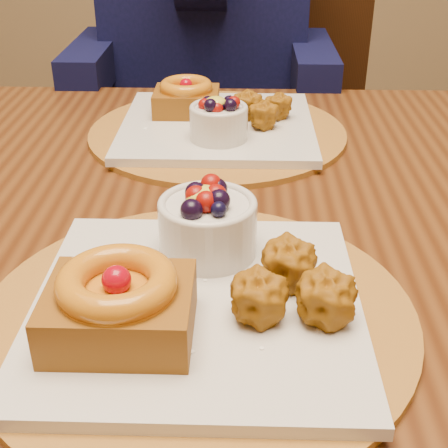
{
  "coord_description": "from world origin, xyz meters",
  "views": [
    {
      "loc": [
        0.07,
        -0.6,
        1.09
      ],
      "look_at": [
        0.06,
        -0.12,
        0.82
      ],
      "focal_mm": 50.0,
      "sensor_mm": 36.0,
      "label": 1
    }
  ],
  "objects_px": {
    "chair_far": "(271,135)",
    "dining_table": "(211,258)",
    "place_setting_near": "(194,289)",
    "place_setting_far": "(216,122)"
  },
  "relations": [
    {
      "from": "place_setting_near",
      "to": "chair_far",
      "type": "xyz_separation_m",
      "value": [
        0.11,
        0.97,
        -0.23
      ]
    },
    {
      "from": "place_setting_near",
      "to": "chair_far",
      "type": "height_order",
      "value": "chair_far"
    },
    {
      "from": "place_setting_far",
      "to": "chair_far",
      "type": "distance_m",
      "value": 0.6
    },
    {
      "from": "chair_far",
      "to": "dining_table",
      "type": "bearing_deg",
      "value": -99.53
    },
    {
      "from": "place_setting_near",
      "to": "chair_far",
      "type": "relative_size",
      "value": 0.38
    },
    {
      "from": "dining_table",
      "to": "place_setting_near",
      "type": "bearing_deg",
      "value": -90.84
    },
    {
      "from": "place_setting_far",
      "to": "chair_far",
      "type": "height_order",
      "value": "chair_far"
    },
    {
      "from": "dining_table",
      "to": "place_setting_near",
      "type": "distance_m",
      "value": 0.24
    },
    {
      "from": "place_setting_far",
      "to": "chair_far",
      "type": "relative_size",
      "value": 0.38
    },
    {
      "from": "dining_table",
      "to": "chair_far",
      "type": "height_order",
      "value": "chair_far"
    }
  ]
}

